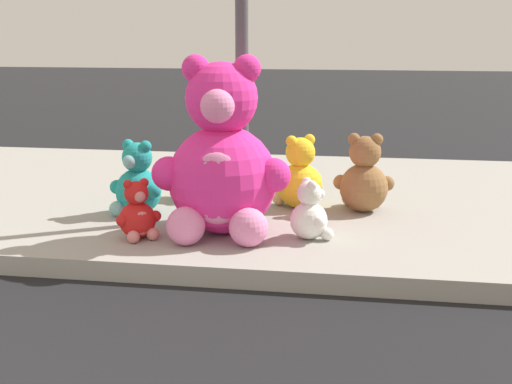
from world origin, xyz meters
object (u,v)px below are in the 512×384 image
at_px(plush_teal, 137,185).
at_px(plush_lime, 189,179).
at_px(plush_white, 311,215).
at_px(plush_yellow, 299,178).
at_px(plush_red, 138,215).
at_px(sign_pole, 242,16).
at_px(plush_brown, 364,180).
at_px(plush_pink_large, 222,164).

height_order(plush_teal, plush_lime, plush_teal).
height_order(plush_white, plush_yellow, plush_yellow).
distance_m(plush_lime, plush_red, 1.30).
relative_size(sign_pole, plush_teal, 4.85).
distance_m(plush_teal, plush_brown, 2.01).
distance_m(plush_pink_large, plush_red, 0.76).
height_order(sign_pole, plush_brown, sign_pole).
bearing_deg(plush_yellow, sign_pole, -143.21).
distance_m(plush_pink_large, plush_teal, 1.02).
bearing_deg(plush_teal, plush_yellow, 18.87).
relative_size(plush_teal, plush_yellow, 0.98).
bearing_deg(plush_yellow, plush_red, -134.21).
xyz_separation_m(plush_teal, plush_yellow, (1.38, 0.47, 0.00)).
relative_size(plush_teal, plush_red, 1.40).
height_order(plush_lime, plush_white, plush_lime).
relative_size(sign_pole, plush_lime, 6.52).
bearing_deg(plush_pink_large, sign_pole, 84.59).
bearing_deg(plush_teal, plush_red, -70.81).
xyz_separation_m(sign_pole, plush_lime, (-0.61, 0.47, -1.50)).
bearing_deg(plush_brown, plush_pink_large, -140.75).
distance_m(plush_teal, plush_lime, 0.68).
height_order(plush_yellow, plush_red, plush_yellow).
xyz_separation_m(plush_pink_large, plush_white, (0.71, -0.03, -0.37)).
xyz_separation_m(plush_teal, plush_brown, (1.97, 0.44, 0.02)).
bearing_deg(plush_brown, plush_white, -113.15).
xyz_separation_m(plush_lime, plush_red, (-0.07, -1.30, -0.01)).
xyz_separation_m(sign_pole, plush_teal, (-0.92, -0.13, -1.43)).
distance_m(plush_teal, plush_white, 1.65).
height_order(plush_yellow, plush_brown, plush_brown).
bearing_deg(plush_yellow, plush_lime, 173.18).
distance_m(sign_pole, plush_pink_large, 1.28).
height_order(plush_white, plush_red, plush_white).
relative_size(sign_pole, plush_red, 6.80).
relative_size(plush_lime, plush_red, 1.04).
relative_size(plush_teal, plush_brown, 0.93).
bearing_deg(plush_yellow, plush_pink_large, -118.88).
bearing_deg(plush_brown, sign_pole, -163.51).
height_order(plush_pink_large, plush_yellow, plush_pink_large).
distance_m(plush_lime, plush_white, 1.67).
bearing_deg(plush_yellow, plush_white, -78.80).
bearing_deg(plush_yellow, plush_brown, -3.30).
relative_size(plush_yellow, plush_red, 1.43).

